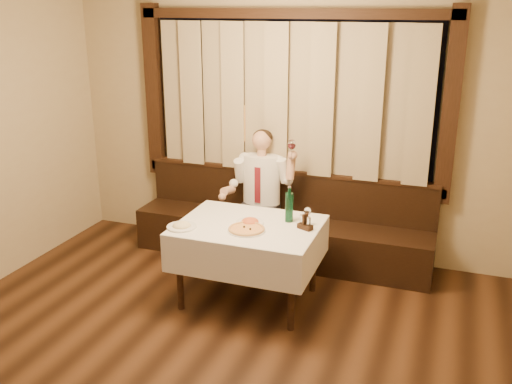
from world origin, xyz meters
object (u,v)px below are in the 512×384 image
(pasta_red, at_px, (250,220))
(seated_man, at_px, (260,186))
(pasta_cream, at_px, (181,224))
(cruet_caddy, at_px, (305,224))
(green_bottle, at_px, (289,207))
(pizza, at_px, (246,229))
(banquette, at_px, (282,230))
(dining_table, at_px, (249,235))

(pasta_red, distance_m, seated_man, 0.94)
(pasta_cream, relative_size, cruet_caddy, 1.78)
(cruet_caddy, relative_size, seated_man, 0.11)
(green_bottle, bearing_deg, pizza, -129.51)
(banquette, xyz_separation_m, pasta_cream, (-0.53, -1.30, 0.48))
(banquette, bearing_deg, pasta_red, -89.69)
(banquette, relative_size, dining_table, 2.52)
(pizza, relative_size, pasta_red, 1.32)
(dining_table, bearing_deg, banquette, 90.00)
(green_bottle, relative_size, seated_man, 0.24)
(banquette, distance_m, pizza, 1.26)
(pasta_red, xyz_separation_m, green_bottle, (0.32, 0.17, 0.11))
(pasta_red, relative_size, pasta_cream, 0.96)
(dining_table, xyz_separation_m, cruet_caddy, (0.51, 0.06, 0.16))
(pasta_red, bearing_deg, pizza, -79.53)
(banquette, bearing_deg, pizza, -88.15)
(seated_man, bearing_deg, cruet_caddy, -50.10)
(green_bottle, bearing_deg, banquette, 111.17)
(pasta_cream, distance_m, green_bottle, 0.98)
(banquette, relative_size, pizza, 9.51)
(green_bottle, bearing_deg, pasta_cream, -151.17)
(pasta_red, bearing_deg, pasta_cream, -150.65)
(dining_table, relative_size, pizza, 3.78)
(banquette, relative_size, pasta_cream, 12.11)
(pasta_red, xyz_separation_m, cruet_caddy, (0.50, 0.04, 0.02))
(pasta_cream, bearing_deg, green_bottle, 28.83)
(pasta_red, relative_size, seated_man, 0.18)
(pizza, relative_size, seated_man, 0.24)
(banquette, height_order, dining_table, banquette)
(pasta_red, height_order, green_bottle, green_bottle)
(green_bottle, relative_size, cruet_caddy, 2.26)
(pasta_red, bearing_deg, banquette, 90.31)
(banquette, xyz_separation_m, dining_table, (0.00, -1.02, 0.34))
(dining_table, distance_m, seated_man, 0.97)
(pizza, xyz_separation_m, cruet_caddy, (0.47, 0.21, 0.04))
(dining_table, distance_m, pasta_cream, 0.61)
(dining_table, distance_m, cruet_caddy, 0.54)
(banquette, height_order, pasta_red, banquette)
(pasta_cream, distance_m, seated_man, 1.25)
(seated_man, bearing_deg, banquette, 21.99)
(banquette, height_order, cruet_caddy, banquette)
(pizza, bearing_deg, pasta_cream, -167.61)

